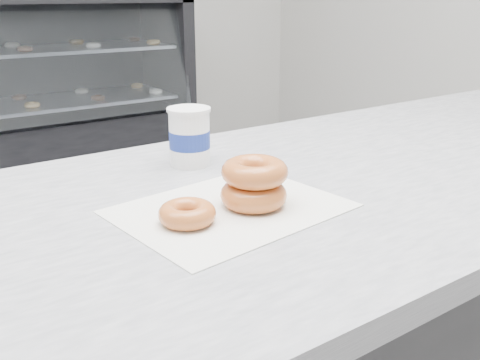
% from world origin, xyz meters
% --- Properties ---
extents(wax_paper, '(0.37, 0.30, 0.00)m').
position_xyz_m(wax_paper, '(-0.13, -0.64, 0.90)').
color(wax_paper, silver).
rests_on(wax_paper, counter).
extents(donut_single, '(0.10, 0.10, 0.03)m').
position_xyz_m(donut_single, '(-0.21, -0.66, 0.92)').
color(donut_single, '#C97037').
rests_on(donut_single, wax_paper).
extents(donut_stack, '(0.14, 0.14, 0.07)m').
position_xyz_m(donut_stack, '(-0.09, -0.65, 0.94)').
color(donut_stack, '#C97037').
rests_on(donut_stack, wax_paper).
extents(coffee_cup, '(0.09, 0.09, 0.11)m').
position_xyz_m(coffee_cup, '(-0.06, -0.40, 0.96)').
color(coffee_cup, white).
rests_on(coffee_cup, counter).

